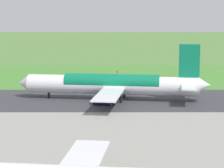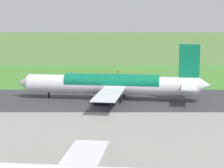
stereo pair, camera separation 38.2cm
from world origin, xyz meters
TOP-DOWN VIEW (x-y plane):
  - ground_plane at (0.00, 0.00)m, footprint 800.00×800.00m
  - runway_asphalt at (0.00, 0.00)m, footprint 600.00×32.47m
  - grass_verge_foreground at (0.00, -40.05)m, footprint 600.00×80.00m
  - airliner_main at (3.95, 0.05)m, footprint 54.06×44.41m
  - no_stopping_sign at (2.32, -41.02)m, footprint 0.60×0.10m
  - traffic_cone_orange at (9.39, -38.41)m, footprint 0.40×0.40m

SIDE VIEW (x-z plane):
  - ground_plane at x=0.00m, z-range 0.00..0.00m
  - grass_verge_foreground at x=0.00m, z-range 0.00..0.04m
  - runway_asphalt at x=0.00m, z-range 0.00..0.06m
  - traffic_cone_orange at x=9.39m, z-range 0.00..0.55m
  - no_stopping_sign at x=2.32m, z-range 0.25..2.99m
  - airliner_main at x=3.95m, z-range -3.59..12.29m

